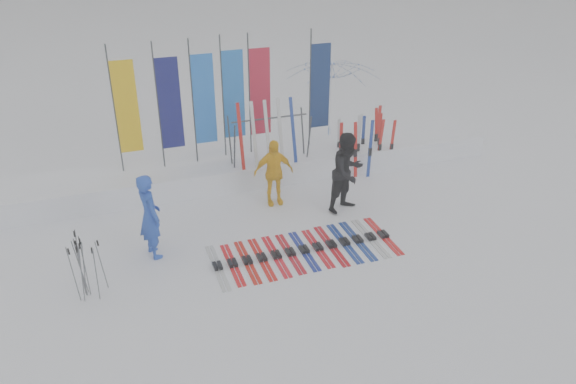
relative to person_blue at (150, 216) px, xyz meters
name	(u,v)px	position (x,y,z in m)	size (l,w,h in m)	color
ground	(304,271)	(2.79, -1.63, -0.93)	(120.00, 120.00, 0.00)	white
snow_bank	(245,168)	(2.79, 2.97, -0.63)	(14.00, 1.60, 0.60)	white
person_blue	(150,216)	(0.00, 0.00, 0.00)	(0.68, 0.45, 1.86)	#1F43B6
person_black	(348,172)	(4.68, 0.51, 0.05)	(0.95, 0.74, 1.96)	black
person_yellow	(273,172)	(3.10, 1.37, -0.10)	(0.98, 0.41, 1.67)	yellow
tent_canopy	(331,101)	(6.01, 4.71, 0.37)	(2.83, 2.88, 2.60)	white
ski_row	(304,250)	(3.05, -0.93, -0.90)	(3.95, 1.70, 0.07)	#B0B3B7
pole_cluster	(84,268)	(-1.35, -0.99, -0.33)	(0.60, 0.79, 1.25)	#595B60
feather_flags	(220,98)	(2.29, 3.23, 1.31)	(5.66, 0.24, 3.20)	#383A3F
ski_rack	(270,133)	(3.39, 2.57, 0.45)	(2.04, 0.80, 1.23)	#383A3F
upright_skis	(366,143)	(6.14, 2.49, -0.15)	(1.51, 1.11, 1.68)	navy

